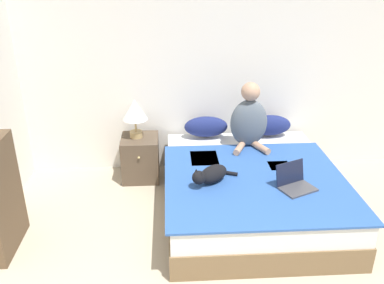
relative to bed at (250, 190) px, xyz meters
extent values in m
cube|color=white|center=(-0.09, 1.08, 1.04)|extent=(5.78, 0.05, 2.55)
cube|color=brown|center=(0.00, 0.01, -0.11)|extent=(1.67, 2.01, 0.24)
cube|color=silver|center=(0.00, 0.01, 0.11)|extent=(1.64, 1.98, 0.21)
cube|color=#2D569E|center=(0.00, -0.19, 0.23)|extent=(1.72, 1.61, 0.02)
cube|color=#B2BC70|center=(0.30, 0.07, 0.23)|extent=(0.21, 0.20, 0.01)
cube|color=#B2BC70|center=(-0.45, 0.29, 0.23)|extent=(0.28, 0.35, 0.01)
ellipsoid|color=navy|center=(-0.38, 0.87, 0.36)|extent=(0.51, 0.23, 0.24)
ellipsoid|color=navy|center=(0.38, 0.87, 0.36)|extent=(0.51, 0.23, 0.24)
ellipsoid|color=slate|center=(0.07, 0.59, 0.50)|extent=(0.41, 0.22, 0.53)
sphere|color=tan|center=(0.07, 0.59, 0.86)|extent=(0.20, 0.20, 0.20)
cylinder|color=tan|center=(-0.04, 0.45, 0.27)|extent=(0.18, 0.29, 0.07)
cylinder|color=tan|center=(0.18, 0.45, 0.27)|extent=(0.18, 0.29, 0.07)
ellipsoid|color=black|center=(-0.41, -0.22, 0.32)|extent=(0.35, 0.32, 0.16)
sphere|color=black|center=(-0.55, -0.33, 0.35)|extent=(0.13, 0.13, 0.13)
cone|color=black|center=(-0.53, -0.36, 0.40)|extent=(0.06, 0.06, 0.06)
cone|color=black|center=(-0.57, -0.30, 0.40)|extent=(0.06, 0.06, 0.06)
cylinder|color=black|center=(-0.24, -0.09, 0.26)|extent=(0.17, 0.10, 0.04)
cube|color=#424247|center=(0.34, -0.42, 0.25)|extent=(0.37, 0.32, 0.02)
cube|color=black|center=(0.29, -0.30, 0.36)|extent=(0.30, 0.17, 0.20)
cube|color=brown|center=(-1.15, 0.78, 0.02)|extent=(0.42, 0.44, 0.51)
sphere|color=tan|center=(-1.15, 0.55, 0.14)|extent=(0.03, 0.03, 0.03)
cylinder|color=tan|center=(-1.19, 0.81, 0.31)|extent=(0.15, 0.15, 0.07)
cylinder|color=tan|center=(-1.19, 0.81, 0.42)|extent=(0.02, 0.02, 0.15)
cone|color=white|center=(-1.19, 0.81, 0.61)|extent=(0.28, 0.28, 0.23)
camera|label=1|loc=(-0.81, -3.53, 2.12)|focal=38.00mm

